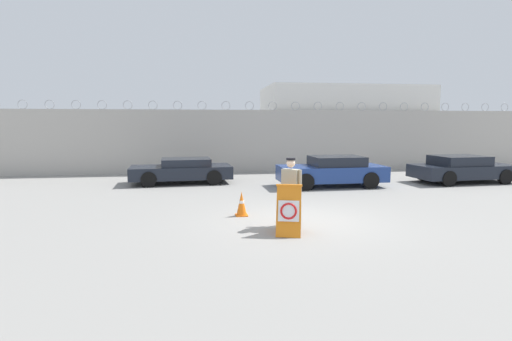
# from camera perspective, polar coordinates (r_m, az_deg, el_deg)

# --- Properties ---
(ground_plane) EXTENTS (90.00, 90.00, 0.00)m
(ground_plane) POSITION_cam_1_polar(r_m,az_deg,el_deg) (10.90, 6.43, -7.25)
(ground_plane) COLOR gray
(perimeter_wall) EXTENTS (36.00, 0.30, 3.79)m
(perimeter_wall) POSITION_cam_1_polar(r_m,az_deg,el_deg) (21.57, -0.93, 4.24)
(perimeter_wall) COLOR #ADA8A0
(perimeter_wall) RESTS_ON ground_plane
(building_block) EXTENTS (9.96, 5.29, 4.88)m
(building_block) POSITION_cam_1_polar(r_m,az_deg,el_deg) (26.36, 12.30, 6.21)
(building_block) COLOR silver
(building_block) RESTS_ON ground_plane
(barricade_sign) EXTENTS (0.78, 0.98, 1.19)m
(barricade_sign) POSITION_cam_1_polar(r_m,az_deg,el_deg) (9.59, 4.73, -5.54)
(barricade_sign) COLOR orange
(barricade_sign) RESTS_ON ground_plane
(security_guard) EXTENTS (0.53, 0.63, 1.75)m
(security_guard) POSITION_cam_1_polar(r_m,az_deg,el_deg) (10.30, 4.97, -2.49)
(security_guard) COLOR #232838
(security_guard) RESTS_ON ground_plane
(traffic_cone_near) EXTENTS (0.34, 0.34, 0.69)m
(traffic_cone_near) POSITION_cam_1_polar(r_m,az_deg,el_deg) (11.43, -2.07, -4.78)
(traffic_cone_near) COLOR orange
(traffic_cone_near) RESTS_ON ground_plane
(parked_car_front_coupe) EXTENTS (4.48, 2.17, 1.09)m
(parked_car_front_coupe) POSITION_cam_1_polar(r_m,az_deg,el_deg) (17.84, -10.50, 0.03)
(parked_car_front_coupe) COLOR black
(parked_car_front_coupe) RESTS_ON ground_plane
(parked_car_rear_sedan) EXTENTS (4.42, 1.98, 1.26)m
(parked_car_rear_sedan) POSITION_cam_1_polar(r_m,az_deg,el_deg) (16.96, 10.83, -0.08)
(parked_car_rear_sedan) COLOR black
(parked_car_rear_sedan) RESTS_ON ground_plane
(parked_car_far_side) EXTENTS (4.57, 2.18, 1.20)m
(parked_car_far_side) POSITION_cam_1_polar(r_m,az_deg,el_deg) (19.98, 27.36, 0.21)
(parked_car_far_side) COLOR black
(parked_car_far_side) RESTS_ON ground_plane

